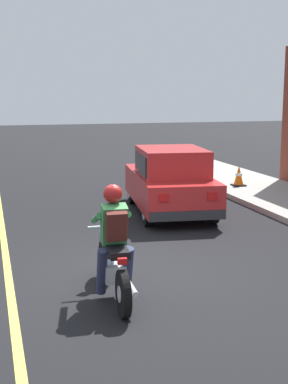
# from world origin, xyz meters

# --- Properties ---
(ground_plane) EXTENTS (80.00, 80.00, 0.00)m
(ground_plane) POSITION_xyz_m (0.00, 0.00, 0.00)
(ground_plane) COLOR black
(lane_stripe) EXTENTS (0.12, 19.80, 0.01)m
(lane_stripe) POSITION_xyz_m (-1.80, 3.00, 0.00)
(lane_stripe) COLOR #D1C64C
(lane_stripe) RESTS_ON ground
(motorcycle_with_rider) EXTENTS (0.56, 2.02, 1.62)m
(motorcycle_with_rider) POSITION_xyz_m (-0.41, -0.78, 0.68)
(motorcycle_with_rider) COLOR black
(motorcycle_with_rider) RESTS_ON ground
(car_hatchback) EXTENTS (2.09, 3.95, 1.57)m
(car_hatchback) POSITION_xyz_m (2.08, 4.02, 0.77)
(car_hatchback) COLOR black
(car_hatchback) RESTS_ON ground
(traffic_cone) EXTENTS (0.36, 0.36, 0.60)m
(traffic_cone) POSITION_xyz_m (5.00, 6.27, 0.43)
(traffic_cone) COLOR black
(traffic_cone) RESTS_ON sidewalk_curb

